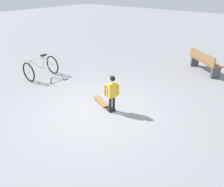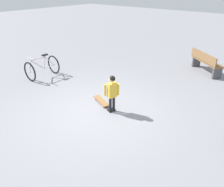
{
  "view_description": "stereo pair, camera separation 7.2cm",
  "coord_description": "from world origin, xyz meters",
  "px_view_note": "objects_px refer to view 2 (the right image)",
  "views": [
    {
      "loc": [
        3.65,
        -3.83,
        3.19
      ],
      "look_at": [
        0.31,
        0.29,
        0.55
      ],
      "focal_mm": 35.8,
      "sensor_mm": 36.0,
      "label": 1
    },
    {
      "loc": [
        3.7,
        -3.79,
        3.19
      ],
      "look_at": [
        0.31,
        0.29,
        0.55
      ],
      "focal_mm": 35.8,
      "sensor_mm": 36.0,
      "label": 2
    }
  ],
  "objects_px": {
    "child_person": "(112,90)",
    "skateboard": "(101,101)",
    "street_bench": "(206,62)",
    "bicycle_mid": "(42,67)"
  },
  "relations": [
    {
      "from": "child_person",
      "to": "bicycle_mid",
      "type": "relative_size",
      "value": 0.98
    },
    {
      "from": "street_bench",
      "to": "bicycle_mid",
      "type": "bearing_deg",
      "value": -135.51
    },
    {
      "from": "bicycle_mid",
      "to": "street_bench",
      "type": "distance_m",
      "value": 6.27
    },
    {
      "from": "child_person",
      "to": "bicycle_mid",
      "type": "xyz_separation_m",
      "value": [
        -3.59,
        0.27,
        -0.28
      ]
    },
    {
      "from": "child_person",
      "to": "skateboard",
      "type": "bearing_deg",
      "value": 162.25
    },
    {
      "from": "skateboard",
      "to": "bicycle_mid",
      "type": "xyz_separation_m",
      "value": [
        -3.03,
        0.09,
        0.32
      ]
    },
    {
      "from": "child_person",
      "to": "bicycle_mid",
      "type": "height_order",
      "value": "child_person"
    },
    {
      "from": "bicycle_mid",
      "to": "street_bench",
      "type": "height_order",
      "value": "bicycle_mid"
    },
    {
      "from": "child_person",
      "to": "bicycle_mid",
      "type": "distance_m",
      "value": 3.61
    },
    {
      "from": "child_person",
      "to": "street_bench",
      "type": "bearing_deg",
      "value": 79.35
    }
  ]
}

